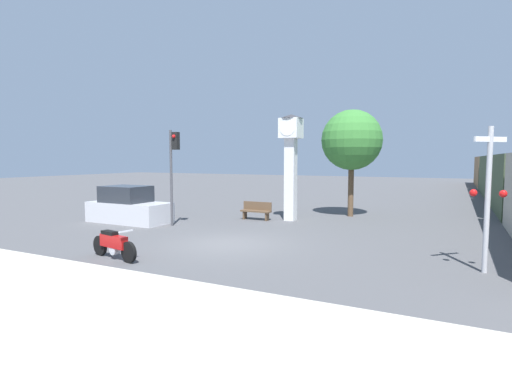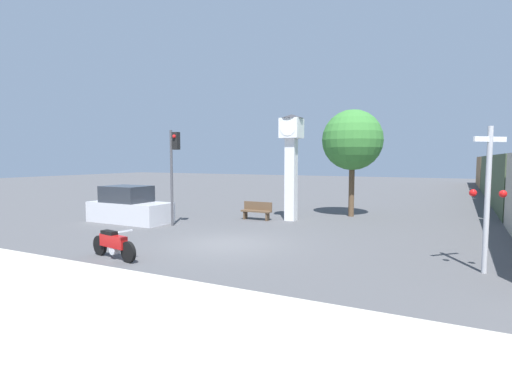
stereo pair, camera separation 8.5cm
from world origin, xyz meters
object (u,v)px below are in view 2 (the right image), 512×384
at_px(motorcycle, 113,244).
at_px(railroad_crossing_signal, 488,194).
at_px(traffic_light, 174,161).
at_px(parked_car, 129,207).
at_px(freight_train, 510,179).
at_px(clock_tower, 291,151).
at_px(bench, 257,210).
at_px(street_tree, 352,140).

distance_m(motorcycle, railroad_crossing_signal, 10.99).
relative_size(traffic_light, parked_car, 1.05).
height_order(motorcycle, freight_train, freight_train).
xyz_separation_m(clock_tower, bench, (-1.65, -0.59, -3.03)).
height_order(traffic_light, bench, traffic_light).
xyz_separation_m(clock_tower, parked_car, (-6.95, -4.16, -2.77)).
height_order(freight_train, street_tree, street_tree).
xyz_separation_m(street_tree, parked_car, (-9.34, -6.99, -3.38)).
distance_m(freight_train, street_tree, 15.71).
bearing_deg(parked_car, freight_train, 49.05).
bearing_deg(clock_tower, bench, -160.25).
height_order(motorcycle, clock_tower, clock_tower).
relative_size(bench, parked_car, 0.38).
bearing_deg(motorcycle, railroad_crossing_signal, 29.48).
distance_m(traffic_light, bench, 5.01).
height_order(freight_train, parked_car, freight_train).
bearing_deg(railroad_crossing_signal, parked_car, 171.63).
distance_m(clock_tower, railroad_crossing_signal, 10.56).
xyz_separation_m(railroad_crossing_signal, bench, (-9.94, 5.81, -1.69)).
distance_m(motorcycle, parked_car, 7.55).
height_order(motorcycle, parked_car, parked_car).
bearing_deg(clock_tower, railroad_crossing_signal, -37.69).
bearing_deg(freight_train, railroad_crossing_signal, -96.87).
bearing_deg(street_tree, railroad_crossing_signal, -57.46).
height_order(freight_train, bench, freight_train).
xyz_separation_m(clock_tower, railroad_crossing_signal, (8.29, -6.40, -1.34)).
relative_size(street_tree, parked_car, 1.37).
bearing_deg(traffic_light, parked_car, -177.98).
bearing_deg(bench, parked_car, -146.03).
height_order(railroad_crossing_signal, bench, railroad_crossing_signal).
xyz_separation_m(traffic_light, bench, (2.55, 3.47, -2.56)).
distance_m(clock_tower, street_tree, 3.76).
relative_size(railroad_crossing_signal, bench, 2.50).
bearing_deg(traffic_light, bench, 53.71).
bearing_deg(traffic_light, street_tree, 46.24).
height_order(clock_tower, street_tree, street_tree).
bearing_deg(bench, clock_tower, 19.75).
height_order(street_tree, parked_car, street_tree).
bearing_deg(freight_train, motorcycle, -116.83).
xyz_separation_m(street_tree, bench, (-4.05, -3.42, -3.64)).
distance_m(railroad_crossing_signal, bench, 11.63).
relative_size(street_tree, bench, 3.61).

